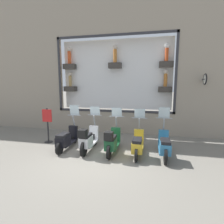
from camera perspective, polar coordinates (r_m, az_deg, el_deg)
ground_plane at (r=6.31m, az=-6.09°, el=-14.93°), size 120.00×120.00×0.00m
building_facade at (r=9.69m, az=0.86°, el=25.95°), size 1.17×36.00×10.53m
scooter_teal_0 at (r=6.50m, az=16.76°, el=-10.40°), size 1.80×0.61×1.69m
scooter_yellow_1 at (r=6.49m, az=8.37°, el=-10.36°), size 1.79×0.60×1.60m
scooter_green_2 at (r=6.55m, az=0.04°, el=-9.56°), size 1.80×0.60×1.63m
scooter_white_3 at (r=6.80m, az=-7.76°, el=-8.81°), size 1.81×0.60×1.64m
scooter_black_4 at (r=7.23m, az=-14.65°, el=-8.48°), size 1.79×0.60×1.68m
shop_sign_post at (r=8.21m, az=-20.28°, el=-3.80°), size 0.36×0.45×1.54m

